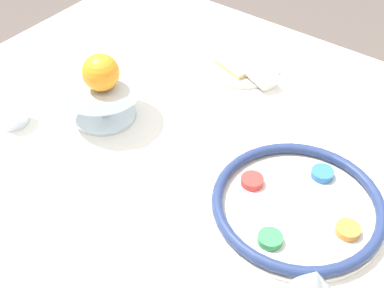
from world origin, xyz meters
TOP-DOWN VIEW (x-y plane):
  - dining_table at (0.00, 0.00)m, footprint 1.42×0.98m
  - seder_plate at (-0.16, 0.06)m, footprint 0.31×0.31m
  - wine_glass at (-0.27, 0.24)m, footprint 0.07×0.07m
  - fruit_stand at (0.29, 0.07)m, footprint 0.17×0.17m
  - orange_fruit at (0.27, 0.09)m, footprint 0.07×0.07m
  - bread_plate at (0.16, -0.26)m, footprint 0.18×0.18m
  - napkin_roll at (0.14, -0.25)m, footprint 0.18×0.11m
  - cup_near at (0.44, 0.20)m, footprint 0.06×0.06m
  - spoon at (0.15, -0.30)m, footprint 0.16×0.04m

SIDE VIEW (x-z plane):
  - dining_table at x=0.00m, z-range 0.00..0.77m
  - spoon at x=0.15m, z-range 0.77..0.78m
  - bread_plate at x=0.16m, z-range 0.77..0.79m
  - seder_plate at x=-0.16m, z-range 0.77..0.80m
  - napkin_roll at x=0.14m, z-range 0.77..0.82m
  - cup_near at x=0.44m, z-range 0.77..0.83m
  - fruit_stand at x=0.29m, z-range 0.80..0.90m
  - wine_glass at x=-0.27m, z-range 0.80..0.92m
  - orange_fruit at x=0.27m, z-range 0.87..0.95m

